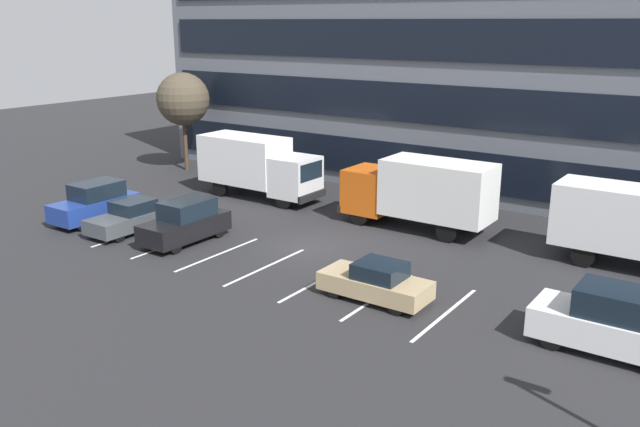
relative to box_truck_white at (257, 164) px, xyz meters
The scene contains 11 objects.
ground_plane 9.87m from the box_truck_white, 35.19° to the right, with size 120.00×120.00×0.00m, color #262628.
office_building 15.57m from the box_truck_white, 57.48° to the left, with size 41.10×13.44×14.40m.
lot_markings 12.04m from the box_truck_white, 48.29° to the right, with size 16.94×5.40×0.01m.
box_truck_white is the anchor object (origin of this frame).
box_truck_orange 10.81m from the box_truck_white, ahead, with size 7.82×2.59×3.62m.
sedan_tan 16.42m from the box_truck_white, 34.12° to the right, with size 4.24×1.77×1.52m.
suv_white 23.44m from the box_truck_white, 21.26° to the right, with size 4.81×2.04×2.18m.
sedan_charcoal 8.95m from the box_truck_white, 95.59° to the right, with size 1.86×4.45×1.59m.
suv_navy 9.54m from the box_truck_white, 114.06° to the right, with size 1.94×4.59×2.07m.
suv_black 8.84m from the box_truck_white, 72.94° to the right, with size 1.91×4.50×2.04m.
bare_tree 10.03m from the box_truck_white, 161.89° to the left, with size 3.65×3.65×6.84m.
Camera 1 is at (17.31, -24.01, 10.22)m, focal length 37.29 mm.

